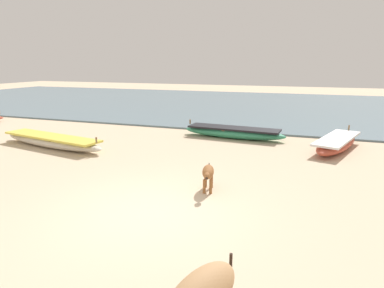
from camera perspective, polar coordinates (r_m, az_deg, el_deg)
The scene contains 6 objects.
ground at distance 7.25m, azimuth -7.04°, elevation -11.36°, with size 80.00×80.00×0.00m, color beige.
sea_water at distance 24.87m, azimuth 12.43°, elevation 6.36°, with size 60.00×20.00×0.08m, color slate.
fishing_boat_0 at distance 13.11m, azimuth 23.23°, elevation 0.16°, with size 1.98×3.75×0.65m.
fishing_boat_3 at distance 14.01m, azimuth 7.00°, elevation 1.99°, with size 4.32×1.26×0.64m.
fishing_boat_4 at distance 13.46m, azimuth -22.58°, elevation 0.49°, with size 5.01×1.74×0.62m.
calf_far_brown at distance 8.15m, azimuth 2.73°, elevation -4.95°, with size 0.43×0.96×0.63m.
Camera 1 is at (2.98, -5.86, 3.05)m, focal length 31.60 mm.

